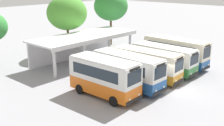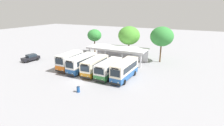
{
  "view_description": "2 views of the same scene",
  "coord_description": "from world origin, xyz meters",
  "px_view_note": "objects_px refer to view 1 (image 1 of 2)",
  "views": [
    {
      "loc": [
        -22.59,
        -11.68,
        10.0
      ],
      "look_at": [
        -1.52,
        7.07,
        1.57
      ],
      "focal_mm": 44.87,
      "sensor_mm": 36.0,
      "label": 1
    },
    {
      "loc": [
        17.78,
        -23.82,
        12.24
      ],
      "look_at": [
        2.16,
        7.94,
        1.34
      ],
      "focal_mm": 28.63,
      "sensor_mm": 36.0,
      "label": 2
    }
  ],
  "objects_px": {
    "waiting_chair_second_from_end": "(91,59)",
    "waiting_chair_end_by_column": "(86,60)",
    "city_bus_middle_cream": "(146,63)",
    "city_bus_second_in_row": "(128,69)",
    "waiting_chair_fourth_seat": "(98,57)",
    "city_bus_fifth_blue": "(176,51)",
    "city_bus_fourth_amber": "(164,58)",
    "waiting_chair_middle_seat": "(94,58)",
    "city_bus_nearest_orange": "(104,76)"
  },
  "relations": [
    {
      "from": "city_bus_fifth_blue",
      "to": "waiting_chair_end_by_column",
      "type": "bearing_deg",
      "value": 128.64
    },
    {
      "from": "city_bus_middle_cream",
      "to": "waiting_chair_second_from_end",
      "type": "distance_m",
      "value": 8.45
    },
    {
      "from": "waiting_chair_middle_seat",
      "to": "city_bus_nearest_orange",
      "type": "bearing_deg",
      "value": -129.91
    },
    {
      "from": "waiting_chair_fourth_seat",
      "to": "city_bus_nearest_orange",
      "type": "bearing_deg",
      "value": -132.82
    },
    {
      "from": "city_bus_fifth_blue",
      "to": "city_bus_middle_cream",
      "type": "bearing_deg",
      "value": -179.64
    },
    {
      "from": "city_bus_second_in_row",
      "to": "waiting_chair_end_by_column",
      "type": "xyz_separation_m",
      "value": [
        2.51,
        8.47,
        -1.28
      ]
    },
    {
      "from": "city_bus_fourth_amber",
      "to": "waiting_chair_fourth_seat",
      "type": "relative_size",
      "value": 8.58
    },
    {
      "from": "city_bus_second_in_row",
      "to": "waiting_chair_fourth_seat",
      "type": "height_order",
      "value": "city_bus_second_in_row"
    },
    {
      "from": "waiting_chair_second_from_end",
      "to": "waiting_chair_middle_seat",
      "type": "distance_m",
      "value": 0.68
    },
    {
      "from": "city_bus_fifth_blue",
      "to": "waiting_chair_second_from_end",
      "type": "relative_size",
      "value": 9.26
    },
    {
      "from": "waiting_chair_second_from_end",
      "to": "waiting_chair_fourth_seat",
      "type": "distance_m",
      "value": 1.36
    },
    {
      "from": "waiting_chair_end_by_column",
      "to": "waiting_chair_fourth_seat",
      "type": "relative_size",
      "value": 1.0
    },
    {
      "from": "city_bus_middle_cream",
      "to": "city_bus_second_in_row",
      "type": "bearing_deg",
      "value": -179.62
    },
    {
      "from": "waiting_chair_end_by_column",
      "to": "waiting_chair_middle_seat",
      "type": "bearing_deg",
      "value": -0.66
    },
    {
      "from": "waiting_chair_middle_seat",
      "to": "waiting_chair_second_from_end",
      "type": "bearing_deg",
      "value": -173.67
    },
    {
      "from": "city_bus_nearest_orange",
      "to": "waiting_chair_middle_seat",
      "type": "relative_size",
      "value": 7.8
    },
    {
      "from": "city_bus_nearest_orange",
      "to": "waiting_chair_fourth_seat",
      "type": "xyz_separation_m",
      "value": [
        7.63,
        8.23,
        -1.37
      ]
    },
    {
      "from": "city_bus_middle_cream",
      "to": "waiting_chair_fourth_seat",
      "type": "xyz_separation_m",
      "value": [
        1.47,
        8.36,
        -1.19
      ]
    },
    {
      "from": "city_bus_fourth_amber",
      "to": "waiting_chair_end_by_column",
      "type": "relative_size",
      "value": 8.58
    },
    {
      "from": "city_bus_nearest_orange",
      "to": "city_bus_fifth_blue",
      "type": "xyz_separation_m",
      "value": [
        12.32,
        -0.09,
        -0.05
      ]
    },
    {
      "from": "city_bus_second_in_row",
      "to": "city_bus_fourth_amber",
      "type": "bearing_deg",
      "value": -2.01
    },
    {
      "from": "city_bus_fourth_amber",
      "to": "waiting_chair_fourth_seat",
      "type": "bearing_deg",
      "value": 100.63
    },
    {
      "from": "city_bus_nearest_orange",
      "to": "city_bus_second_in_row",
      "type": "relative_size",
      "value": 0.88
    },
    {
      "from": "city_bus_fourth_amber",
      "to": "city_bus_middle_cream",
      "type": "bearing_deg",
      "value": 175.61
    },
    {
      "from": "city_bus_nearest_orange",
      "to": "city_bus_fourth_amber",
      "type": "distance_m",
      "value": 9.25
    },
    {
      "from": "city_bus_middle_cream",
      "to": "waiting_chair_fourth_seat",
      "type": "relative_size",
      "value": 8.89
    },
    {
      "from": "waiting_chair_second_from_end",
      "to": "waiting_chair_fourth_seat",
      "type": "xyz_separation_m",
      "value": [
        1.36,
        -0.0,
        0.0
      ]
    },
    {
      "from": "city_bus_second_in_row",
      "to": "city_bus_fifth_blue",
      "type": "height_order",
      "value": "city_bus_fifth_blue"
    },
    {
      "from": "city_bus_nearest_orange",
      "to": "waiting_chair_middle_seat",
      "type": "bearing_deg",
      "value": 50.09
    },
    {
      "from": "city_bus_fourth_amber",
      "to": "waiting_chair_fourth_seat",
      "type": "distance_m",
      "value": 8.82
    },
    {
      "from": "city_bus_fifth_blue",
      "to": "waiting_chair_middle_seat",
      "type": "xyz_separation_m",
      "value": [
        -5.37,
        8.4,
        -1.32
      ]
    },
    {
      "from": "waiting_chair_fourth_seat",
      "to": "city_bus_second_in_row",
      "type": "bearing_deg",
      "value": -118.48
    },
    {
      "from": "city_bus_middle_cream",
      "to": "city_bus_fourth_amber",
      "type": "height_order",
      "value": "city_bus_middle_cream"
    },
    {
      "from": "waiting_chair_middle_seat",
      "to": "waiting_chair_fourth_seat",
      "type": "distance_m",
      "value": 0.68
    },
    {
      "from": "city_bus_fourth_amber",
      "to": "waiting_chair_middle_seat",
      "type": "relative_size",
      "value": 8.58
    },
    {
      "from": "city_bus_fourth_amber",
      "to": "city_bus_fifth_blue",
      "type": "bearing_deg",
      "value": 5.1
    },
    {
      "from": "waiting_chair_second_from_end",
      "to": "waiting_chair_end_by_column",
      "type": "bearing_deg",
      "value": 172.36
    },
    {
      "from": "city_bus_fifth_blue",
      "to": "waiting_chair_middle_seat",
      "type": "height_order",
      "value": "city_bus_fifth_blue"
    },
    {
      "from": "waiting_chair_end_by_column",
      "to": "city_bus_second_in_row",
      "type": "bearing_deg",
      "value": -106.51
    },
    {
      "from": "waiting_chair_end_by_column",
      "to": "waiting_chair_second_from_end",
      "type": "xyz_separation_m",
      "value": [
        0.68,
        -0.09,
        0.0
      ]
    },
    {
      "from": "city_bus_fifth_blue",
      "to": "waiting_chair_end_by_column",
      "type": "height_order",
      "value": "city_bus_fifth_blue"
    },
    {
      "from": "city_bus_middle_cream",
      "to": "city_bus_fifth_blue",
      "type": "relative_size",
      "value": 0.96
    },
    {
      "from": "city_bus_middle_cream",
      "to": "waiting_chair_middle_seat",
      "type": "distance_m",
      "value": 8.56
    },
    {
      "from": "city_bus_middle_cream",
      "to": "waiting_chair_fourth_seat",
      "type": "bearing_deg",
      "value": 80.06
    },
    {
      "from": "city_bus_nearest_orange",
      "to": "city_bus_middle_cream",
      "type": "relative_size",
      "value": 0.88
    },
    {
      "from": "city_bus_nearest_orange",
      "to": "city_bus_middle_cream",
      "type": "bearing_deg",
      "value": -1.21
    },
    {
      "from": "city_bus_fourth_amber",
      "to": "city_bus_fifth_blue",
      "type": "distance_m",
      "value": 3.1
    },
    {
      "from": "city_bus_second_in_row",
      "to": "waiting_chair_middle_seat",
      "type": "distance_m",
      "value": 9.39
    },
    {
      "from": "city_bus_nearest_orange",
      "to": "waiting_chair_end_by_column",
      "type": "relative_size",
      "value": 7.8
    },
    {
      "from": "city_bus_nearest_orange",
      "to": "waiting_chair_fourth_seat",
      "type": "bearing_deg",
      "value": 47.18
    }
  ]
}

